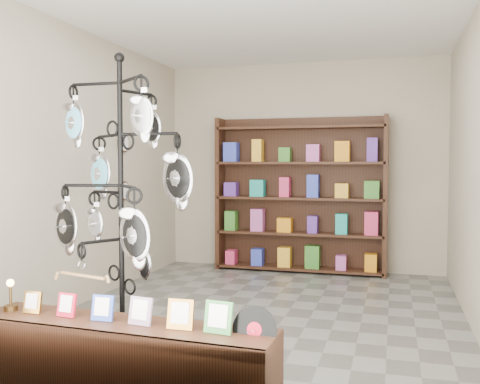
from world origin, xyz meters
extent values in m
plane|color=slate|center=(0.00, 0.00, 0.00)|extent=(5.00, 5.00, 0.00)
plane|color=#B4A591|center=(0.00, 2.50, 1.50)|extent=(4.00, 0.00, 4.00)
plane|color=#B4A591|center=(0.00, -2.50, 1.50)|extent=(4.00, 0.00, 4.00)
plane|color=#B4A591|center=(-2.00, 0.00, 1.50)|extent=(0.00, 5.00, 5.00)
plane|color=#B4A591|center=(2.00, 0.00, 1.50)|extent=(0.00, 5.00, 5.00)
plane|color=white|center=(0.00, 0.00, 3.00)|extent=(5.00, 5.00, 0.00)
cylinder|color=black|center=(-0.70, -1.61, 0.02)|extent=(0.62, 0.62, 0.03)
cylinder|color=black|center=(-0.70, -1.61, 1.15)|extent=(0.05, 0.05, 2.31)
sphere|color=black|center=(-0.70, -1.61, 2.33)|extent=(0.08, 0.08, 0.08)
ellipsoid|color=silver|center=(-0.61, -1.38, 0.73)|extent=(0.13, 0.08, 0.24)
cube|color=tan|center=(-0.86, -1.89, 0.74)|extent=(0.43, 0.13, 0.04)
cube|color=black|center=(-0.40, -2.16, 0.25)|extent=(2.08, 0.52, 0.51)
cube|color=#C6842E|center=(-1.10, -2.12, 0.58)|extent=(0.13, 0.05, 0.15)
cube|color=#AF0E23|center=(-0.82, -2.14, 0.59)|extent=(0.14, 0.06, 0.16)
cube|color=#263FA5|center=(-0.54, -2.15, 0.59)|extent=(0.15, 0.06, 0.17)
cube|color=#E54C33|center=(-0.26, -2.16, 0.59)|extent=(0.16, 0.06, 0.18)
cube|color=#C6842E|center=(0.02, -2.18, 0.60)|extent=(0.17, 0.06, 0.19)
cube|color=#337233|center=(0.27, -2.19, 0.60)|extent=(0.18, 0.07, 0.20)
cylinder|color=black|center=(0.49, -2.15, 0.54)|extent=(0.28, 0.08, 0.28)
cylinder|color=#AF0E23|center=(0.49, -2.16, 0.54)|extent=(0.09, 0.03, 0.09)
cylinder|color=#472E14|center=(-1.29, -2.12, 0.52)|extent=(0.09, 0.09, 0.04)
cylinder|color=#472E14|center=(-1.29, -2.12, 0.61)|extent=(0.02, 0.02, 0.13)
sphere|color=#FFBF59|center=(-1.29, -2.12, 0.70)|extent=(0.05, 0.05, 0.05)
cube|color=black|center=(0.00, 2.44, 1.10)|extent=(2.40, 0.04, 2.20)
cube|color=black|center=(-1.18, 2.28, 1.10)|extent=(0.06, 0.36, 2.20)
cube|color=black|center=(1.18, 2.28, 1.10)|extent=(0.06, 0.36, 2.20)
cube|color=black|center=(0.00, 2.28, 0.05)|extent=(2.36, 0.36, 0.04)
cube|color=black|center=(0.00, 2.28, 0.55)|extent=(2.36, 0.36, 0.03)
cube|color=black|center=(0.00, 2.28, 1.05)|extent=(2.36, 0.36, 0.04)
cube|color=black|center=(0.00, 2.28, 1.55)|extent=(2.36, 0.36, 0.04)
cube|color=black|center=(0.00, 2.28, 2.05)|extent=(2.36, 0.36, 0.04)
cylinder|color=black|center=(-1.97, 0.80, 1.80)|extent=(0.03, 0.24, 0.24)
cylinder|color=black|center=(-1.97, 0.80, 1.20)|extent=(0.03, 0.24, 0.24)
camera|label=1|loc=(1.29, -5.23, 1.54)|focal=40.00mm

